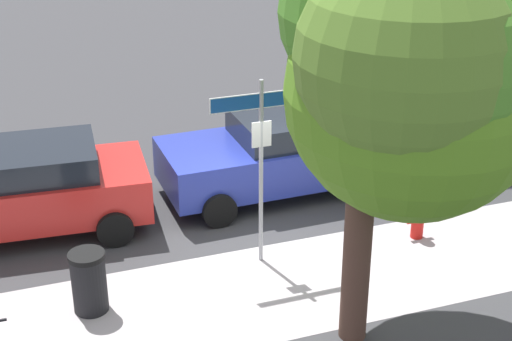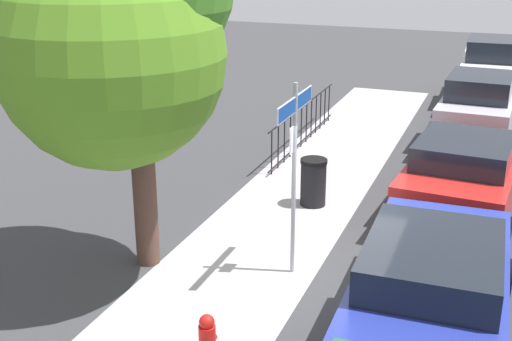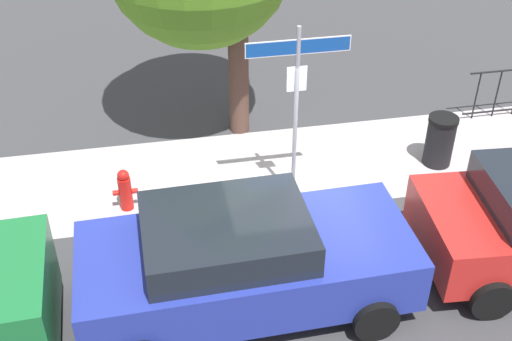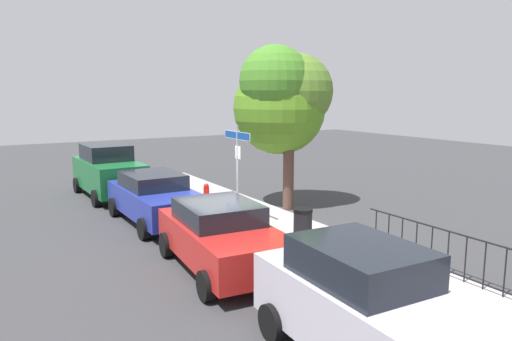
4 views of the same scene
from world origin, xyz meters
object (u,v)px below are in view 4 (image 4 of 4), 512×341
object	(u,v)px
car_silver	(368,308)
car_blue	(155,197)
street_sign	(237,154)
trash_bin	(303,226)
car_red	(222,235)
fire_hydrant	(206,194)
car_green	(108,171)
shade_tree	(284,97)

from	to	relation	value
car_silver	car_blue	bearing A→B (deg)	-177.55
car_blue	car_silver	size ratio (longest dim) A/B	1.08
street_sign	trash_bin	size ratio (longest dim) A/B	3.22
car_red	fire_hydrant	size ratio (longest dim) A/B	5.67
car_silver	trash_bin	distance (m)	6.14
fire_hydrant	street_sign	bearing A→B (deg)	-3.98
car_green	car_blue	xyz separation A→B (m)	(4.80, 0.33, -0.22)
trash_bin	car_blue	bearing A→B (deg)	-145.75
shade_tree	car_red	distance (m)	7.37
street_sign	trash_bin	distance (m)	3.41
street_sign	car_red	distance (m)	4.47
street_sign	car_blue	size ratio (longest dim) A/B	0.69
street_sign	car_green	world-z (taller)	street_sign
street_sign	shade_tree	world-z (taller)	shade_tree
car_blue	trash_bin	world-z (taller)	car_blue
car_green	trash_bin	size ratio (longest dim) A/B	4.65
shade_tree	trash_bin	bearing A→B (deg)	-27.06
fire_hydrant	shade_tree	bearing A→B (deg)	51.35
car_green	trash_bin	distance (m)	9.52
street_sign	fire_hydrant	xyz separation A→B (m)	(-2.85, 0.20, -1.85)
street_sign	car_red	size ratio (longest dim) A/B	0.72
street_sign	shade_tree	distance (m)	3.23
car_green	car_blue	distance (m)	4.81
car_blue	car_silver	bearing A→B (deg)	-0.96
fire_hydrant	car_blue	bearing A→B (deg)	-58.02
shade_tree	car_red	world-z (taller)	shade_tree
car_green	fire_hydrant	size ratio (longest dim) A/B	5.85
shade_tree	trash_bin	xyz separation A→B (m)	(3.91, -2.00, -3.52)
shade_tree	fire_hydrant	size ratio (longest dim) A/B	7.49
fire_hydrant	trash_bin	distance (m)	5.75
street_sign	trash_bin	world-z (taller)	street_sign
car_silver	car_green	bearing A→B (deg)	-176.30
trash_bin	street_sign	bearing A→B (deg)	-170.22
car_silver	street_sign	bearing A→B (deg)	166.81
car_blue	car_silver	xyz separation A→B (m)	(9.61, 0.03, 0.12)
car_green	car_red	bearing A→B (deg)	-0.17
street_sign	car_red	world-z (taller)	street_sign
shade_tree	car_blue	distance (m)	5.79
shade_tree	fire_hydrant	distance (m)	4.67
shade_tree	car_blue	world-z (taller)	shade_tree
shade_tree	car_green	bearing A→B (deg)	-134.39
car_blue	car_green	bearing A→B (deg)	-177.22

